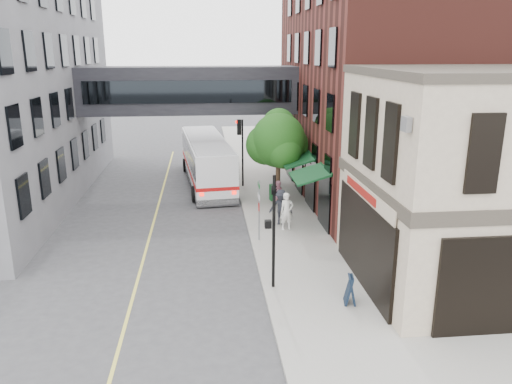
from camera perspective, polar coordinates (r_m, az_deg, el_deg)
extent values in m
plane|color=#38383A|center=(18.15, 1.57, -14.06)|extent=(120.00, 120.00, 0.00)
cube|color=gray|center=(31.18, 1.86, -0.79)|extent=(4.00, 60.00, 0.15)
cube|color=tan|center=(21.38, 25.56, 0.85)|extent=(10.00, 8.00, 8.15)
cube|color=#38332B|center=(21.37, 25.59, 1.04)|extent=(10.12, 8.12, 0.50)
cube|color=#38332B|center=(20.80, 26.98, 12.15)|extent=(10.12, 8.12, 0.30)
cube|color=black|center=(19.94, 12.20, -5.66)|extent=(0.14, 6.40, 3.40)
cube|color=black|center=(19.93, 12.09, -5.67)|extent=(0.04, 5.90, 3.00)
cube|color=maroon|center=(19.85, 11.84, 0.20)|extent=(0.03, 3.60, 0.32)
cube|color=#4A1D17|center=(32.94, 15.96, 11.79)|extent=(12.00, 18.00, 14.00)
cube|color=#0B3215|center=(30.40, 4.11, 4.43)|extent=(1.80, 13.00, 0.40)
cube|color=black|center=(33.67, -7.63, 11.48)|extent=(14.00, 3.00, 3.00)
cube|color=black|center=(32.13, -7.69, 11.27)|extent=(13.00, 0.08, 1.40)
cube|color=black|center=(35.22, -7.57, 11.68)|extent=(13.00, 0.08, 1.40)
cylinder|color=black|center=(18.96, 2.04, -4.66)|extent=(0.12, 0.12, 4.50)
cube|color=black|center=(18.81, 1.39, -3.69)|extent=(0.25, 0.22, 0.30)
imported|color=black|center=(18.39, 2.10, 0.74)|extent=(0.20, 0.16, 1.00)
cylinder|color=black|center=(33.34, -1.54, 4.45)|extent=(0.12, 0.12, 4.50)
cube|color=black|center=(33.25, -1.92, 5.03)|extent=(0.25, 0.22, 0.30)
cube|color=black|center=(33.01, -1.95, 7.42)|extent=(0.28, 0.28, 1.00)
sphere|color=#FF0C05|center=(32.95, -2.23, 8.01)|extent=(0.18, 0.18, 0.18)
cylinder|color=gray|center=(23.89, 0.36, -2.13)|extent=(0.08, 0.08, 3.00)
cube|color=white|center=(23.68, 0.32, -0.52)|extent=(0.03, 0.75, 0.22)
cube|color=#0C591E|center=(23.53, 0.32, 0.77)|extent=(0.03, 0.70, 0.18)
cube|color=#B20C0C|center=(23.83, 0.32, -1.67)|extent=(0.03, 0.30, 0.40)
cylinder|color=#382619|center=(29.85, 2.53, 1.38)|extent=(0.28, 0.28, 2.80)
sphere|color=#194312|center=(29.34, 2.58, 5.92)|extent=(3.20, 3.20, 3.20)
sphere|color=#194312|center=(30.02, 3.95, 5.36)|extent=(2.20, 2.20, 2.20)
sphere|color=#194312|center=(29.59, 1.14, 5.43)|extent=(2.40, 2.40, 2.40)
sphere|color=#194312|center=(29.81, 2.62, 7.64)|extent=(2.00, 2.00, 2.00)
cube|color=#D8CC4C|center=(27.28, -11.73, -3.78)|extent=(0.12, 40.00, 0.01)
cube|color=white|center=(34.82, -5.66, 3.64)|extent=(3.69, 11.82, 2.93)
cube|color=black|center=(34.71, -5.68, 4.46)|extent=(3.73, 11.62, 1.06)
cube|color=#B20C0C|center=(34.93, -5.64, 2.84)|extent=(3.75, 11.84, 0.22)
cylinder|color=black|center=(30.89, -7.06, -0.23)|extent=(0.40, 1.04, 1.01)
cylinder|color=black|center=(31.18, -2.43, 0.03)|extent=(0.40, 1.04, 1.01)
cylinder|color=black|center=(38.71, -8.10, 3.06)|extent=(0.40, 1.04, 1.01)
cylinder|color=black|center=(38.94, -4.39, 3.25)|extent=(0.40, 1.04, 1.01)
imported|color=white|center=(25.52, 3.54, -2.21)|extent=(0.78, 0.59, 1.94)
imported|color=#BF7B8E|center=(28.96, 2.63, -0.28)|extent=(0.87, 0.72, 1.63)
imported|color=#202228|center=(26.22, 2.86, -1.74)|extent=(1.38, 1.03, 1.90)
cube|color=#124F20|center=(30.55, 2.07, -0.04)|extent=(0.57, 0.53, 0.99)
cube|color=black|center=(18.77, 10.72, -10.91)|extent=(0.49, 0.66, 1.07)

